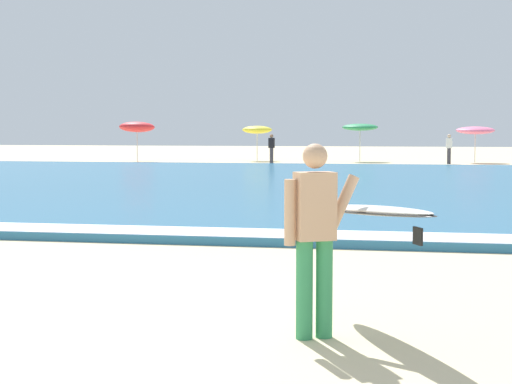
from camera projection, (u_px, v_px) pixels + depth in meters
sea at (291, 183)px, 26.87m from camera, size 120.00×28.00×0.14m
surf_foam at (177, 231)px, 13.74m from camera, size 120.00×1.15×0.01m
surfer_with_board at (341, 222)px, 7.26m from camera, size 1.41×2.34×1.73m
beach_umbrella_0 at (137, 127)px, 46.61m from camera, size 2.01×2.05×2.32m
beach_umbrella_1 at (257, 130)px, 47.47m from camera, size 1.72×1.72×2.04m
beach_umbrella_2 at (360, 127)px, 46.40m from camera, size 2.02×2.03×2.17m
beach_umbrella_3 at (475, 130)px, 44.82m from camera, size 2.08×2.10×2.03m
beachgoer_near_row_left at (272, 148)px, 43.75m from camera, size 0.32×0.20×1.58m
beachgoer_near_row_mid at (449, 148)px, 43.35m from camera, size 0.32×0.20×1.58m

